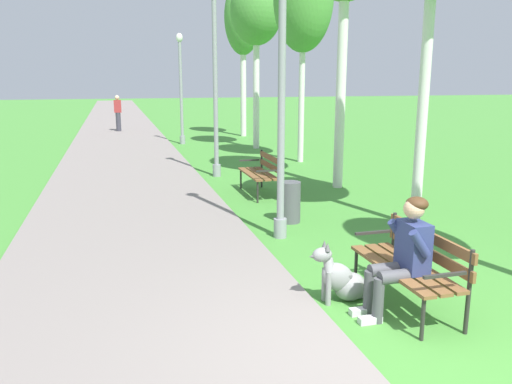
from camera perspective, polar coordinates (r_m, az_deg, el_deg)
The scene contains 13 objects.
ground_plane at distance 4.87m, azimuth 16.26°, elevation -17.55°, with size 120.00×120.00×0.00m, color #478E38.
paved_path at distance 27.64m, azimuth -15.11°, elevation 7.24°, with size 3.56×60.00×0.04m, color gray.
park_bench_near at distance 5.70m, azimuth 17.03°, elevation -7.37°, with size 0.55×1.50×0.85m.
park_bench_mid at distance 10.69m, azimuth 0.72°, elevation 2.41°, with size 0.55×1.50×0.85m.
person_seated_on_near_bench at distance 5.42m, azimuth 16.13°, elevation -6.47°, with size 0.74×0.49×1.25m.
dog_grey at distance 5.74m, azimuth 9.53°, elevation -9.55°, with size 0.83×0.29×0.71m.
lamp_post_near at distance 7.56m, azimuth 2.90°, elevation 12.76°, with size 0.24×0.24×4.70m.
lamp_post_mid at distance 12.60m, azimuth -4.57°, elevation 12.20°, with size 0.24×0.24×4.49m.
lamp_post_far at distance 19.16m, azimuth -8.38°, elevation 11.44°, with size 0.24×0.24×3.97m.
birch_tree_fifth at distance 17.92m, azimuth 0.03°, elevation 19.48°, with size 1.72×1.88×5.75m.
birch_tree_sixth at distance 21.75m, azimuth -1.47°, elevation 18.72°, with size 1.51×1.59×6.30m.
litter_bin at distance 8.68m, azimuth 3.80°, elevation -1.13°, with size 0.36×0.36×0.70m, color #515156.
pedestrian_distant at distance 24.16m, azimuth -15.16°, elevation 8.47°, with size 0.32×0.22×1.65m.
Camera 1 is at (-2.33, -3.54, 2.41)m, focal length 35.83 mm.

